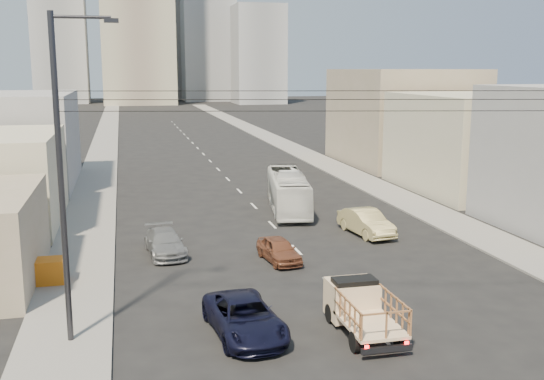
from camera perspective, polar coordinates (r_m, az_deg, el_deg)
name	(u,v)px	position (r m, az deg, el deg)	size (l,w,h in m)	color
ground	(402,358)	(23.72, 11.54, -14.50)	(420.00, 420.00, 0.00)	black
sidewalk_left	(105,143)	(89.97, -14.76, 4.09)	(3.50, 180.00, 0.12)	gray
sidewalk_right	(272,139)	(92.36, 0.01, 4.61)	(3.50, 180.00, 0.12)	gray
lane_dashes	(207,157)	(73.66, -5.88, 2.93)	(0.15, 104.00, 0.01)	silver
flatbed_pickup	(362,305)	(25.11, 8.06, -10.21)	(1.95, 4.41, 1.90)	beige
navy_pickup	(245,317)	(24.79, -2.47, -11.33)	(2.37, 5.15, 1.43)	black
city_bus	(288,191)	(45.62, 1.45, -0.13)	(2.34, 10.02, 2.79)	silver
sedan_brown	(279,250)	(33.78, 0.62, -5.37)	(1.51, 3.75, 1.28)	brown
sedan_tan	(366,222)	(39.50, 8.43, -2.88)	(1.65, 4.74, 1.56)	tan
sedan_grey	(165,243)	(35.48, -9.57, -4.68)	(1.88, 4.62, 1.34)	slate
streetlamp_left	(63,172)	(23.75, -18.19, 1.50)	(2.36, 0.25, 12.00)	#2D2D33
overhead_wires	(393,100)	(22.87, 10.81, 7.89)	(23.01, 5.02, 0.72)	black
crate_stack	(48,271)	(31.97, -19.45, -6.85)	(1.80, 1.20, 1.14)	#C76512
bldg_right_mid	(478,143)	(55.76, 17.98, 4.06)	(11.00, 14.00, 8.00)	#BCB697
bldg_right_far	(402,117)	(70.00, 11.61, 6.46)	(12.00, 16.00, 10.00)	gray
bldg_left_far	(1,140)	(59.58, -23.10, 4.12)	(12.00, 16.00, 8.00)	gray
midrise_ne	(208,36)	(206.43, -5.78, 13.54)	(16.00, 16.00, 40.00)	gray
midrise_nw	(60,44)	(200.20, -18.45, 12.28)	(15.00, 15.00, 34.00)	gray
midrise_back	(166,32)	(220.23, -9.51, 13.79)	(18.00, 18.00, 44.00)	gray
midrise_east	(258,55)	(188.56, -1.23, 12.03)	(14.00, 14.00, 28.00)	gray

